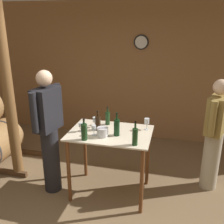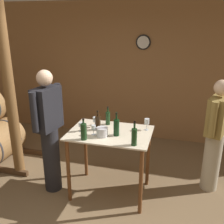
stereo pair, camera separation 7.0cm
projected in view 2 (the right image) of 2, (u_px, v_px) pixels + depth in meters
The scene contains 15 objects.
back_wall at pixel (134, 73), 5.20m from camera, with size 8.40×0.08×2.70m.
tasting_table at pixel (110, 144), 3.53m from camera, with size 1.09×0.76×0.94m.
wooden_post at pixel (10, 92), 3.80m from camera, with size 0.16×0.16×2.70m.
wine_bottle_far_left at pixel (84, 131), 3.22m from camera, with size 0.08×0.08×0.28m.
wine_bottle_left at pixel (98, 122), 3.51m from camera, with size 0.07×0.07×0.28m.
wine_bottle_center at pixel (108, 118), 3.70m from camera, with size 0.06×0.06×0.27m.
wine_bottle_right at pixel (116, 127), 3.34m from camera, with size 0.07×0.07×0.31m.
wine_bottle_far_right at pixel (134, 136), 3.08m from camera, with size 0.07×0.07×0.30m.
wine_glass_near_left at pixel (81, 125), 3.47m from camera, with size 0.06×0.06×0.13m.
wine_glass_near_center at pixel (95, 120), 3.60m from camera, with size 0.06×0.06×0.15m.
wine_glass_near_right at pixel (94, 128), 3.37m from camera, with size 0.06×0.06×0.13m.
wine_glass_far_side at pixel (147, 122), 3.50m from camera, with size 0.07×0.07×0.16m.
ice_bucket at pixel (102, 132), 3.33m from camera, with size 0.15×0.15×0.12m.
person_host at pixel (215, 135), 3.59m from camera, with size 0.34×0.56×1.62m.
person_visitor_with_scarf at pixel (49, 130), 3.56m from camera, with size 0.29×0.58×1.75m.
Camera 2 is at (0.92, -2.21, 2.35)m, focal length 42.00 mm.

